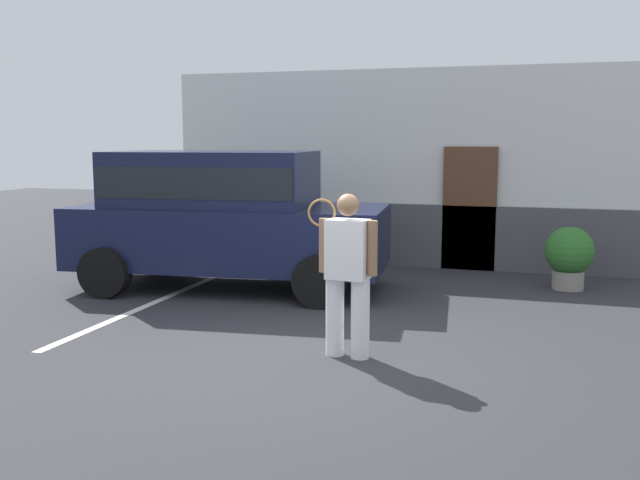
{
  "coord_description": "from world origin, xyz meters",
  "views": [
    {
      "loc": [
        2.1,
        -6.68,
        2.24
      ],
      "look_at": [
        -0.35,
        1.2,
        1.05
      ],
      "focal_mm": 39.69,
      "sensor_mm": 36.0,
      "label": 1
    }
  ],
  "objects": [
    {
      "name": "tennis_player_man",
      "position": [
        0.27,
        0.17,
        0.88
      ],
      "size": [
        0.76,
        0.3,
        1.69
      ],
      "rotation": [
        0.0,
        0.0,
        3.04
      ],
      "color": "white",
      "rests_on": "ground_plane"
    },
    {
      "name": "parked_suv",
      "position": [
        -2.38,
        2.88,
        1.15
      ],
      "size": [
        4.77,
        2.55,
        2.05
      ],
      "rotation": [
        0.0,
        0.0,
        0.1
      ],
      "color": "#141938",
      "rests_on": "ground_plane"
    },
    {
      "name": "parking_stripe_0",
      "position": [
        -2.9,
        1.5,
        0.0
      ],
      "size": [
        0.12,
        4.4,
        0.01
      ],
      "primitive_type": "cube",
      "color": "silver",
      "rests_on": "ground_plane"
    },
    {
      "name": "potted_plant_by_porch",
      "position": [
        2.57,
        4.33,
        0.52
      ],
      "size": [
        0.71,
        0.71,
        0.94
      ],
      "color": "gray",
      "rests_on": "ground_plane"
    },
    {
      "name": "ground_plane",
      "position": [
        0.0,
        0.0,
        0.0
      ],
      "size": [
        40.0,
        40.0,
        0.0
      ],
      "primitive_type": "plane",
      "color": "#2D2D33"
    },
    {
      "name": "house_frontage",
      "position": [
        0.01,
        5.7,
        1.61
      ],
      "size": [
        8.9,
        0.4,
        3.43
      ],
      "color": "white",
      "rests_on": "ground_plane"
    }
  ]
}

